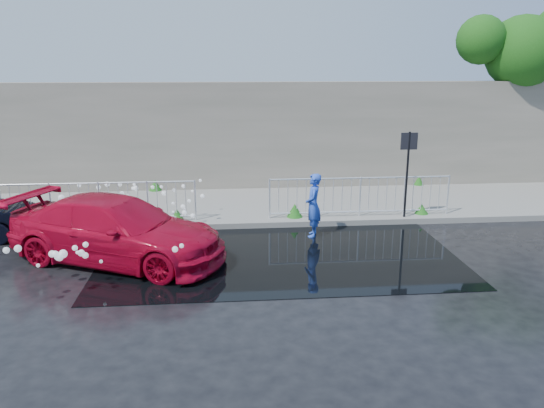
{
  "coord_description": "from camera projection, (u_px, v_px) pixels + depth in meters",
  "views": [
    {
      "loc": [
        -0.69,
        -10.5,
        4.28
      ],
      "look_at": [
        0.42,
        1.66,
        1.0
      ],
      "focal_mm": 35.0,
      "sensor_mm": 36.0,
      "label": 1
    }
  ],
  "objects": [
    {
      "name": "ground",
      "position": [
        260.0,
        270.0,
        11.27
      ],
      "size": [
        90.0,
        90.0,
        0.0
      ],
      "primitive_type": "plane",
      "color": "black",
      "rests_on": "ground"
    },
    {
      "name": "pavement",
      "position": [
        248.0,
        205.0,
        16.06
      ],
      "size": [
        30.0,
        4.0,
        0.15
      ],
      "primitive_type": "cube",
      "color": "slate",
      "rests_on": "ground"
    },
    {
      "name": "curb",
      "position": [
        252.0,
        225.0,
        14.13
      ],
      "size": [
        30.0,
        0.25,
        0.16
      ],
      "primitive_type": "cube",
      "color": "slate",
      "rests_on": "ground"
    },
    {
      "name": "retaining_wall",
      "position": [
        245.0,
        136.0,
        17.7
      ],
      "size": [
        30.0,
        0.6,
        3.5
      ],
      "primitive_type": "cube",
      "color": "#666256",
      "rests_on": "pavement"
    },
    {
      "name": "puddle",
      "position": [
        278.0,
        253.0,
        12.27
      ],
      "size": [
        8.0,
        5.0,
        0.01
      ],
      "primitive_type": "cube",
      "color": "black",
      "rests_on": "ground"
    },
    {
      "name": "sign_post",
      "position": [
        408.0,
        161.0,
        14.17
      ],
      "size": [
        0.45,
        0.06,
        2.5
      ],
      "color": "black",
      "rests_on": "ground"
    },
    {
      "name": "tree",
      "position": [
        532.0,
        45.0,
        18.0
      ],
      "size": [
        4.93,
        2.49,
        6.31
      ],
      "color": "#332114",
      "rests_on": "ground"
    },
    {
      "name": "railing_left",
      "position": [
        100.0,
        201.0,
        13.95
      ],
      "size": [
        5.05,
        0.05,
        1.1
      ],
      "color": "silver",
      "rests_on": "pavement"
    },
    {
      "name": "railing_right",
      "position": [
        360.0,
        195.0,
        14.56
      ],
      "size": [
        5.05,
        0.05,
        1.1
      ],
      "color": "silver",
      "rests_on": "pavement"
    },
    {
      "name": "weeds",
      "position": [
        241.0,
        201.0,
        15.55
      ],
      "size": [
        12.17,
        3.93,
        0.37
      ],
      "color": "#165517",
      "rests_on": "pavement"
    },
    {
      "name": "water_spray",
      "position": [
        117.0,
        216.0,
        12.5
      ],
      "size": [
        3.7,
        5.67,
        1.07
      ],
      "color": "white",
      "rests_on": "ground"
    },
    {
      "name": "red_car",
      "position": [
        117.0,
        230.0,
        11.62
      ],
      "size": [
        5.29,
        3.8,
        1.42
      ],
      "primitive_type": "imported",
      "rotation": [
        0.0,
        0.0,
        1.16
      ],
      "color": "#A70622",
      "rests_on": "ground"
    },
    {
      "name": "person",
      "position": [
        313.0,
        205.0,
        13.27
      ],
      "size": [
        0.49,
        0.65,
        1.61
      ],
      "primitive_type": "imported",
      "rotation": [
        0.0,
        0.0,
        -1.77
      ],
      "color": "blue",
      "rests_on": "ground"
    }
  ]
}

